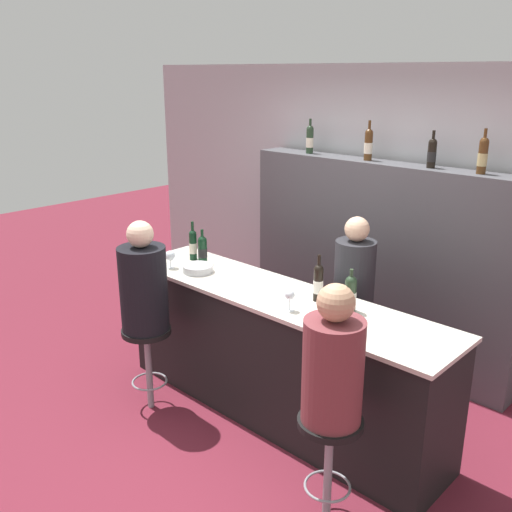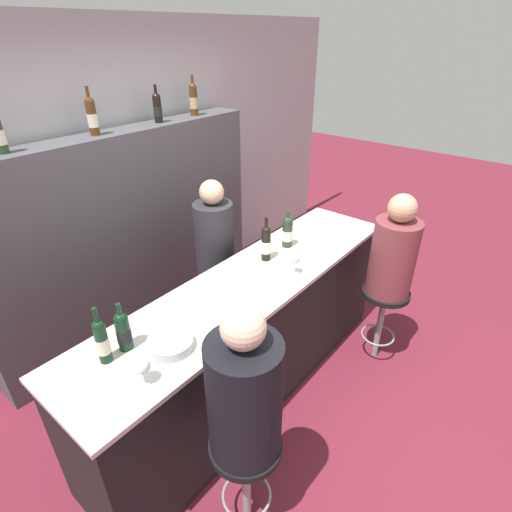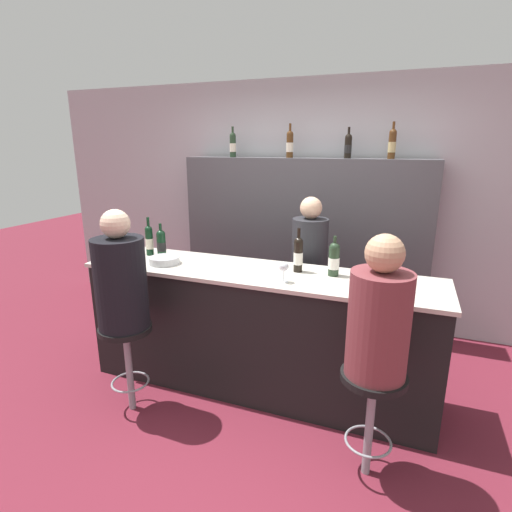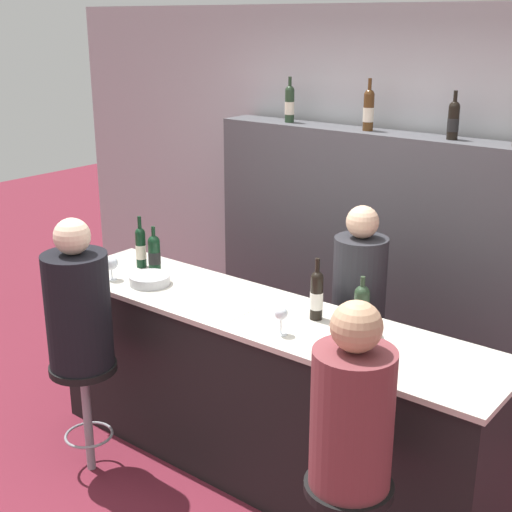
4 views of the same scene
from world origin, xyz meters
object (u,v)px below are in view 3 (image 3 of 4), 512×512
wine_bottle_counter_1 (161,243)px  wine_bottle_backbar_1 (290,144)px  bar_stool_left (127,345)px  wine_bottle_backbar_2 (348,146)px  wine_glass_1 (284,268)px  wine_bottle_counter_0 (149,240)px  wine_bottle_backbar_3 (392,144)px  wine_glass_0 (133,251)px  guest_seated_left (121,279)px  bartender (308,287)px  wine_bottle_counter_3 (334,259)px  bar_stool_right (372,396)px  guest_seated_right (379,317)px  wine_bottle_backbar_0 (233,145)px  metal_bowl (165,260)px  wine_bottle_counter_2 (298,254)px

wine_bottle_counter_1 → wine_bottle_backbar_1: wine_bottle_backbar_1 is taller
bar_stool_left → wine_bottle_backbar_2: bearing=58.3°
wine_glass_1 → bar_stool_left: wine_glass_1 is taller
wine_bottle_counter_0 → wine_bottle_backbar_1: 1.73m
wine_bottle_backbar_3 → wine_glass_0: bearing=-140.4°
wine_glass_0 → wine_bottle_counter_1: bearing=72.0°
bar_stool_left → guest_seated_left: bearing=14.0°
wine_glass_1 → bartender: size_ratio=0.10×
wine_bottle_counter_0 → wine_glass_0: (0.03, -0.27, -0.03)m
bar_stool_left → bartender: bartender is taller
bar_stool_left → bartender: size_ratio=0.45×
bar_stool_left → guest_seated_left: (0.00, 0.00, 0.51)m
wine_bottle_counter_3 → bar_stool_right: bearing=-61.8°
wine_bottle_counter_3 → guest_seated_right: bearing=-61.8°
wine_bottle_counter_0 → wine_bottle_backbar_3: wine_bottle_backbar_3 is taller
wine_bottle_counter_0 → wine_bottle_counter_1: (0.12, -0.00, -0.02)m
bar_stool_right → bartender: size_ratio=0.45×
bar_stool_left → bar_stool_right: bearing=0.0°
wine_bottle_counter_3 → bartender: size_ratio=0.20×
wine_bottle_counter_1 → bar_stool_right: bearing=-20.9°
wine_bottle_counter_1 → wine_bottle_counter_3: wine_bottle_counter_3 is taller
wine_bottle_backbar_0 → wine_bottle_backbar_3: bearing=0.0°
wine_bottle_backbar_1 → guest_seated_left: wine_bottle_backbar_1 is taller
wine_bottle_backbar_1 → wine_bottle_backbar_3: 0.99m
wine_bottle_counter_3 → bar_stool_left: wine_bottle_counter_3 is taller
metal_bowl → guest_seated_left: guest_seated_left is taller
wine_bottle_backbar_1 → wine_glass_1: 1.78m
wine_bottle_counter_2 → bar_stool_right: 1.14m
wine_bottle_backbar_0 → wine_bottle_backbar_2: wine_bottle_backbar_0 is taller
wine_bottle_backbar_2 → wine_bottle_backbar_1: bearing=180.0°
wine_bottle_backbar_0 → guest_seated_left: bearing=-89.5°
wine_bottle_counter_3 → wine_glass_0: 1.59m
guest_seated_right → bar_stool_right: bearing=180.0°
wine_bottle_counter_0 → wine_bottle_backbar_2: wine_bottle_backbar_2 is taller
wine_glass_1 → guest_seated_right: bearing=-32.8°
wine_bottle_counter_1 → guest_seated_right: size_ratio=0.36×
wine_bottle_counter_0 → bar_stool_right: wine_bottle_counter_0 is taller
wine_bottle_counter_2 → wine_bottle_backbar_3: size_ratio=1.00×
wine_glass_1 → guest_seated_right: size_ratio=0.18×
wine_bottle_backbar_3 → wine_bottle_backbar_1: bearing=180.0°
metal_bowl → bar_stool_left: bearing=-90.9°
wine_bottle_backbar_2 → wine_glass_0: (-1.44, -1.52, -0.82)m
wine_glass_0 → bartender: bearing=31.3°
bartender → wine_bottle_counter_1: bearing=-157.1°
bar_stool_left → guest_seated_left: 0.51m
wine_bottle_backbar_0 → wine_bottle_backbar_1: (0.64, 0.00, 0.01)m
metal_bowl → bar_stool_left: (-0.01, -0.52, -0.50)m
wine_bottle_counter_2 → wine_bottle_counter_3: size_ratio=1.13×
wine_glass_1 → guest_seated_left: 1.13m
bar_stool_left → guest_seated_left: size_ratio=0.81×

